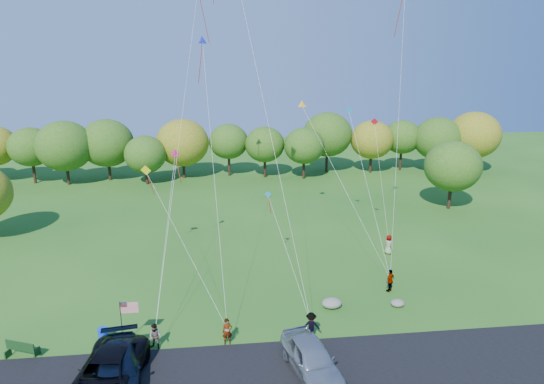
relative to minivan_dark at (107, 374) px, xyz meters
The scene contains 17 objects.
ground 7.99m from the minivan_dark, 31.89° to the left, with size 140.00×140.00×0.00m, color #225518.
asphalt_lane 6.80m from the minivan_dark, ahead, with size 44.00×6.00×0.06m, color black.
treeline 40.67m from the minivan_dark, 79.52° to the left, with size 76.25×27.71×8.29m.
minivan_dark is the anchor object (origin of this frame).
minivan_navy 0.63m from the minivan_dark, 42.23° to the left, with size 2.35×5.77×1.68m, color black.
minivan_silver 10.45m from the minivan_dark, ahead, with size 2.09×5.19×1.77m, color #A3A7AE.
flyer_a 6.98m from the minivan_dark, 29.06° to the left, with size 0.59×0.39×1.62m, color #4C4C59.
flyer_b 3.93m from the minivan_dark, 59.75° to the left, with size 0.75×0.59×1.55m, color #4C4C59.
flyer_c 11.56m from the minivan_dark, 17.05° to the left, with size 1.09×0.63×1.69m, color #4C4C59.
flyer_d 19.73m from the minivan_dark, 25.73° to the left, with size 0.99×0.41×1.68m, color #4C4C59.
flyer_e 24.97m from the minivan_dark, 36.97° to the left, with size 0.82×0.53×1.68m, color #4C4C59.
park_bench 6.37m from the minivan_dark, 147.86° to the left, with size 1.81×0.97×1.03m.
trash_barrel 4.68m from the minivan_dark, 104.91° to the left, with size 0.56×0.56×0.85m, color #0E37D3.
flag_assembly 4.11m from the minivan_dark, 84.48° to the left, with size 1.04×0.68×2.82m.
boulder_near 14.77m from the minivan_dark, 27.25° to the left, with size 1.35×1.05×0.67m, color gray.
boulder_far 18.72m from the minivan_dark, 20.12° to the left, with size 0.93×0.77×0.48m, color gray.
kites_aloft 26.94m from the minivan_dark, 63.81° to the left, with size 20.21×10.76×20.37m.
Camera 1 is at (-0.87, -25.73, 16.47)m, focal length 32.00 mm.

